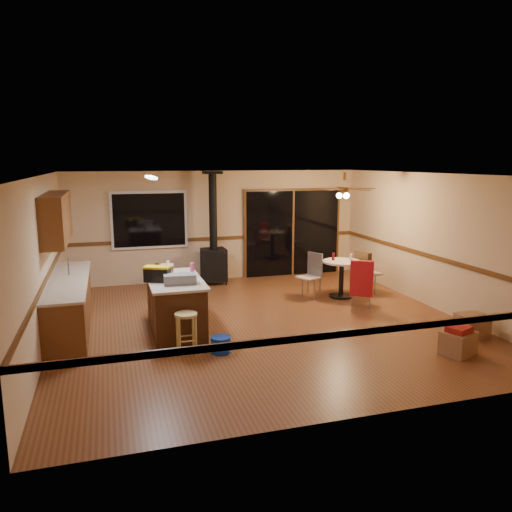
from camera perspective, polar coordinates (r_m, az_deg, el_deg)
name	(u,v)px	position (r m, az deg, el deg)	size (l,w,h in m)	color
floor	(261,322)	(8.94, 0.56, -7.61)	(7.00, 7.00, 0.00)	brown
ceiling	(261,175)	(8.48, 0.59, 9.30)	(7.00, 7.00, 0.00)	silver
wall_back	(218,226)	(11.97, -4.41, 3.46)	(7.00, 7.00, 0.00)	tan
wall_front	(358,306)	(5.46, 11.59, -5.63)	(7.00, 7.00, 0.00)	tan
wall_left	(43,262)	(8.30, -23.18, -0.66)	(7.00, 7.00, 0.00)	tan
wall_right	(434,241)	(10.20, 19.70, 1.58)	(7.00, 7.00, 0.00)	tan
chair_rail	(261,268)	(8.67, 0.57, -1.33)	(7.00, 7.00, 0.08)	#583316
window	(149,220)	(11.66, -12.10, 4.05)	(1.72, 0.10, 1.32)	black
sliding_door	(293,233)	(12.49, 4.21, 2.62)	(2.52, 0.10, 2.10)	black
lower_cabinets	(70,306)	(8.95, -20.51, -5.41)	(0.60, 3.00, 0.86)	brown
countertop	(68,280)	(8.84, -20.70, -2.60)	(0.64, 3.04, 0.04)	beige
upper_cabinets	(56,218)	(8.88, -21.86, 4.06)	(0.35, 2.00, 0.80)	brown
kitchen_island	(175,305)	(8.50, -9.19, -5.53)	(0.88, 1.68, 0.90)	#412210
wood_stove	(214,253)	(11.58, -4.86, 0.35)	(0.55, 0.50, 2.52)	black
ceiling_fan	(344,192)	(10.35, 10.04, 7.26)	(0.24, 0.24, 0.55)	brown
fluorescent_strip	(151,177)	(8.43, -11.94, 8.79)	(0.10, 1.20, 0.04)	white
toolbox_grey	(180,279)	(8.03, -8.70, -2.61)	(0.50, 0.28, 0.16)	slate
toolbox_black	(157,275)	(8.24, -11.22, -2.13)	(0.40, 0.21, 0.22)	black
toolbox_yellow_lid	(157,267)	(8.21, -11.25, -1.27)	(0.42, 0.22, 0.03)	gold
box_on_island	(167,270)	(8.59, -10.11, -1.64)	(0.21, 0.29, 0.19)	#8C5E3E
bottle_dark	(157,271)	(8.40, -11.21, -1.70)	(0.08, 0.08, 0.27)	black
bottle_pink	(192,269)	(8.54, -7.30, -1.53)	(0.07, 0.07, 0.22)	#D84C8C
bottle_white	(168,265)	(9.06, -10.01, -1.07)	(0.06, 0.06, 0.17)	white
bar_stool	(186,333)	(7.57, -7.96, -8.72)	(0.34, 0.34, 0.61)	tan
blue_bucket	(221,345)	(7.58, -4.04, -10.08)	(0.30, 0.30, 0.25)	#0C32AF
dining_table	(341,273)	(10.59, 9.74, -1.89)	(0.79, 0.79, 0.78)	black
glass_red	(333,256)	(10.54, 8.83, -0.05)	(0.06, 0.06, 0.16)	#590C14
glass_cream	(351,257)	(10.56, 10.79, -0.14)	(0.06, 0.06, 0.15)	beige
chair_left	(312,270)	(10.45, 6.43, -1.61)	(0.53, 0.53, 0.51)	tan
chair_near	(362,278)	(9.83, 11.99, -2.52)	(0.60, 0.61, 0.70)	tan
chair_right	(364,268)	(10.82, 12.19, -1.31)	(0.53, 0.50, 0.70)	tan
box_under_window	(169,279)	(11.51, -9.92, -2.62)	(0.46, 0.36, 0.36)	#8C5E3E
box_corner_a	(458,343)	(8.06, 22.09, -9.21)	(0.46, 0.38, 0.35)	#8C5E3E
box_corner_b	(472,325)	(8.95, 23.44, -7.27)	(0.46, 0.39, 0.37)	#8C5E3E
box_small_red	(459,329)	(7.99, 22.20, -7.74)	(0.33, 0.28, 0.09)	maroon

